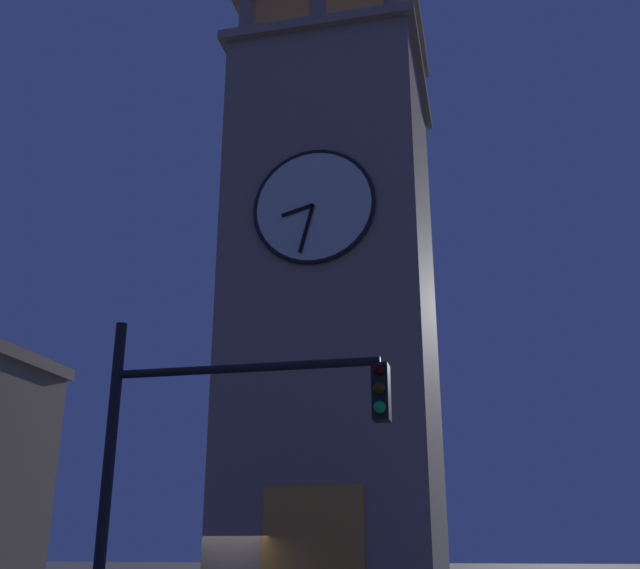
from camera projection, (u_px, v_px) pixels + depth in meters
The scene contains 2 objects.
clocktower at pixel (337, 305), 29.38m from camera, with size 7.81×8.73×27.53m.
traffic_signal_near at pixel (202, 450), 10.04m from camera, with size 4.01×0.41×5.25m.
Camera 1 is at (-8.14, 23.05, 2.13)m, focal length 41.76 mm.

